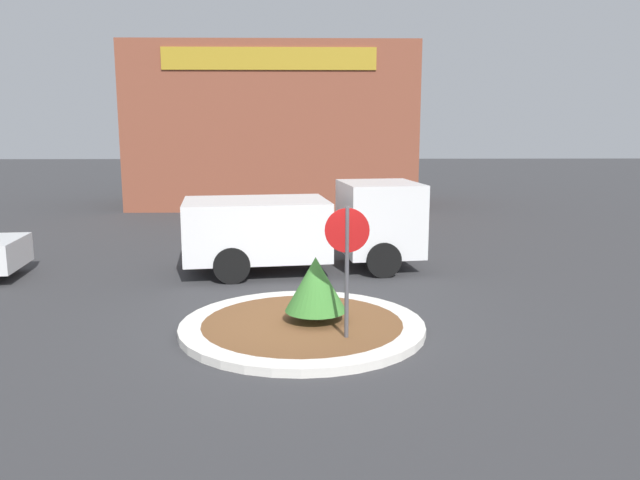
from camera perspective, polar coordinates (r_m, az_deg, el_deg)
The scene contains 6 objects.
ground_plane at distance 11.31m, azimuth -1.63°, elevation -8.24°, with size 120.00×120.00×0.00m, color #38383A.
traffic_island at distance 11.28m, azimuth -1.63°, elevation -7.89°, with size 4.39×4.39×0.15m.
stop_sign at distance 10.13m, azimuth 2.48°, elevation -0.94°, with size 0.73×0.07×2.33m.
island_shrub at distance 11.15m, azimuth -0.40°, elevation -4.04°, with size 1.11×1.11×1.18m.
utility_truck at distance 15.70m, azimuth -1.34°, elevation 1.36°, with size 6.12×3.11×2.20m.
storefront_building at distance 29.35m, azimuth -4.25°, elevation 10.26°, with size 12.51×6.07×7.13m.
Camera 1 is at (0.09, -10.72, 3.60)m, focal length 35.00 mm.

